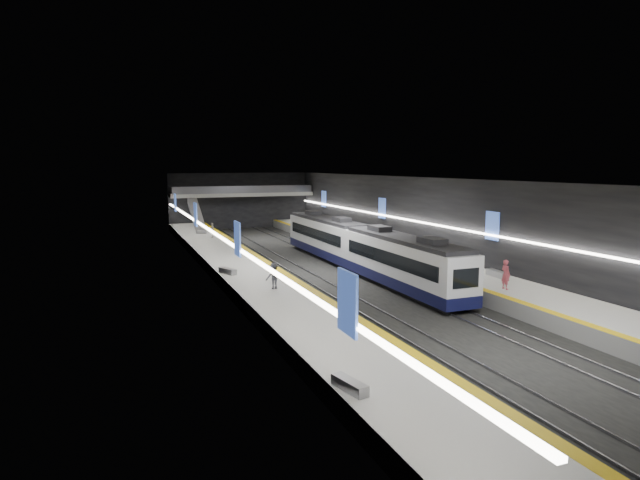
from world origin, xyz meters
name	(u,v)px	position (x,y,z in m)	size (l,w,h in m)	color
ground	(333,273)	(0.00, 0.00, 0.00)	(70.00, 70.00, 0.00)	black
ceiling	(333,179)	(0.00, 0.00, 8.00)	(20.00, 70.00, 0.04)	beige
wall_left	(214,232)	(-10.00, 0.00, 4.00)	(0.04, 70.00, 8.00)	black
wall_right	(435,222)	(10.00, 0.00, 4.00)	(0.04, 70.00, 8.00)	black
wall_back	(240,201)	(0.00, 35.00, 4.00)	(20.00, 0.04, 8.00)	black
platform_left	(246,274)	(-7.50, 0.00, 0.50)	(5.00, 70.00, 1.00)	slate
tile_surface_left	(246,268)	(-7.50, 0.00, 1.01)	(5.00, 70.00, 0.02)	#B6B5B0
tactile_strip_left	(273,266)	(-5.30, 0.00, 1.02)	(0.60, 70.00, 0.02)	#E1B40B
platform_right	(410,262)	(7.50, 0.00, 0.50)	(5.00, 70.00, 1.00)	slate
tile_surface_right	(410,256)	(7.50, 0.00, 1.01)	(5.00, 70.00, 0.02)	#B6B5B0
tactile_strip_right	(388,258)	(5.30, 0.00, 1.02)	(0.60, 70.00, 0.02)	#E1B40B
rails	(333,273)	(0.00, 0.00, 0.06)	(6.52, 70.00, 0.12)	gray
train	(359,246)	(2.50, 0.13, 2.20)	(2.69, 30.05, 3.60)	#0F1138
ad_posters	(329,220)	(0.00, 1.00, 4.50)	(19.94, 53.50, 2.20)	#4063C2
cove_light_left	(216,234)	(-9.80, 0.00, 3.80)	(0.25, 68.60, 0.12)	white
cove_light_right	(433,224)	(9.80, 0.00, 3.80)	(0.25, 68.60, 0.12)	white
mezzanine_bridge	(243,194)	(0.00, 32.93, 5.04)	(20.00, 3.00, 1.50)	gray
escalator	(197,215)	(-7.50, 26.00, 2.90)	(1.20, 8.00, 0.60)	#99999E
bench_left_near	(350,385)	(-9.50, -24.32, 1.21)	(0.48, 1.71, 0.42)	#99999E
bench_left_far	(228,271)	(-9.36, -1.86, 1.21)	(0.49, 1.75, 0.43)	#99999E
bench_right_near	(497,274)	(8.80, -10.10, 1.23)	(0.53, 1.91, 0.47)	#99999E
bench_right_far	(403,245)	(9.50, 4.72, 1.21)	(0.47, 1.71, 0.42)	#99999E
passenger_right_a	(506,275)	(6.68, -13.50, 1.99)	(0.72, 0.47, 1.97)	#BF4757
passenger_left_a	(212,230)	(-6.88, 18.65, 1.84)	(0.99, 0.41, 1.69)	#BAB4AA
passenger_left_b	(274,276)	(-7.50, -7.85, 1.87)	(1.13, 0.65, 1.75)	#404148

